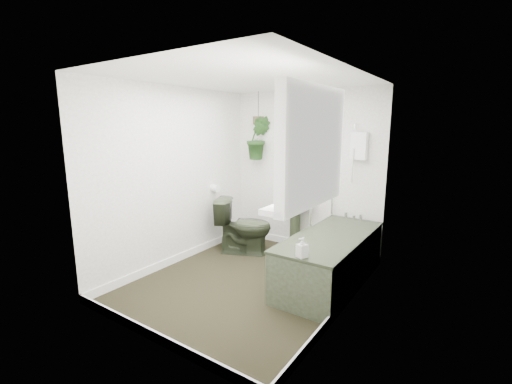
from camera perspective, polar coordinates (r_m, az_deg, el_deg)
The scene contains 22 objects.
floor at distance 4.18m, azimuth -1.19°, elevation -14.74°, with size 2.30×2.80×0.02m, color black.
ceiling at distance 3.80m, azimuth -1.33°, elevation 18.61°, with size 2.30×2.80×0.02m, color white.
wall_back at distance 5.03m, azimuth 8.07°, elevation 3.40°, with size 2.30×0.02×2.30m, color white.
wall_front at distance 2.82m, azimuth -18.06°, elevation -3.05°, with size 2.30×0.02×2.30m, color white.
wall_left at distance 4.58m, azimuth -13.20°, elevation 2.48°, with size 0.02×2.80×2.30m, color white.
wall_right at distance 3.30m, azimuth 15.41°, elevation -0.87°, with size 0.02×2.80×2.30m, color white.
skirting at distance 4.16m, azimuth -1.19°, elevation -13.99°, with size 2.30×2.80×0.10m, color white.
bathtub at distance 4.12m, azimuth 12.25°, elevation -10.85°, with size 0.72×1.72×0.58m, color #272F1E, non-canonical shape.
bath_screen at distance 4.44m, azimuth 11.19°, elevation 3.99°, with size 0.04×0.72×1.40m, color silver, non-canonical shape.
shower_box at distance 4.63m, azimuth 16.81°, elevation 7.37°, with size 0.20×0.10×0.35m, color white.
oval_mirror at distance 4.98m, azimuth 7.51°, elevation 7.39°, with size 0.46×0.03×0.62m, color #BDB591.
wall_sconce at distance 5.17m, azimuth 3.44°, elevation 6.48°, with size 0.04×0.04×0.22m, color black.
toilet_roll_holder at distance 5.08m, azimuth -6.84°, elevation 0.65°, with size 0.11×0.11×0.11m, color white.
window_recess at distance 2.62m, azimuth 9.51°, elevation 7.40°, with size 0.08×1.00×0.90m, color white.
window_sill at distance 2.70m, azimuth 7.88°, elevation -1.43°, with size 0.18×1.00×0.04m, color white.
window_blinds at distance 2.64m, azimuth 8.61°, elevation 7.46°, with size 0.01×0.86×0.76m, color white.
toilet at distance 4.92m, azimuth -2.04°, elevation -5.67°, with size 0.44×0.78×0.79m, color #272F1E.
pedestal_sink at distance 5.05m, azimuth 6.54°, elevation -5.08°, with size 0.49×0.41×0.83m, color #272F1E, non-canonical shape.
sill_plant at distance 2.73m, azimuth 7.28°, elevation 1.39°, with size 0.19×0.17×0.21m, color black.
hanging_plant at distance 5.20m, azimuth 0.38°, elevation 8.96°, with size 0.35×0.28×0.64m, color black.
soap_bottle at distance 3.30m, azimuth 7.69°, elevation -9.16°, with size 0.09×0.09×0.19m, color #292525.
hanging_pot at distance 5.19m, azimuth 0.39°, elevation 11.84°, with size 0.16×0.16×0.12m, color #413623.
Camera 1 is at (2.17, -3.08, 1.81)m, focal length 24.00 mm.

